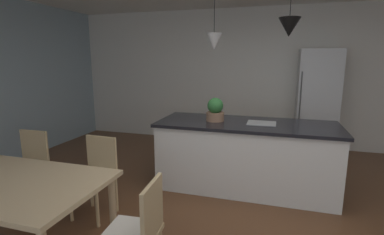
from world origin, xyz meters
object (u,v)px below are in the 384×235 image
kitchen_island (245,155)px  potted_plant_on_island (215,110)px  chair_kitchen_end (136,232)px  chair_far_right (95,174)px  refrigerator (317,103)px  chair_far_left (28,165)px

kitchen_island → potted_plant_on_island: 0.72m
chair_kitchen_end → chair_far_right: size_ratio=1.00×
potted_plant_on_island → kitchen_island: bearing=0.0°
chair_kitchen_end → refrigerator: (1.62, 3.85, 0.47)m
chair_kitchen_end → refrigerator: refrigerator is taller
chair_far_left → kitchen_island: bearing=25.6°
kitchen_island → refrigerator: bearing=60.3°
chair_kitchen_end → chair_far_right: 1.26m
chair_far_right → refrigerator: 3.97m
kitchen_island → chair_far_right: bearing=-142.2°
chair_far_right → kitchen_island: 1.91m
refrigerator → chair_kitchen_end: bearing=-112.8°
chair_kitchen_end → refrigerator: bearing=67.2°
chair_kitchen_end → kitchen_island: bearing=74.2°
chair_far_right → kitchen_island: (1.51, 1.17, -0.01)m
chair_kitchen_end → potted_plant_on_island: potted_plant_on_island is taller
kitchen_island → refrigerator: (1.05, 1.83, 0.48)m
kitchen_island → chair_far_left: bearing=-154.4°
chair_far_right → kitchen_island: bearing=37.8°
chair_kitchen_end → kitchen_island: kitchen_island is taller
chair_far_left → potted_plant_on_island: size_ratio=2.79×
chair_kitchen_end → chair_far_left: size_ratio=1.00×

